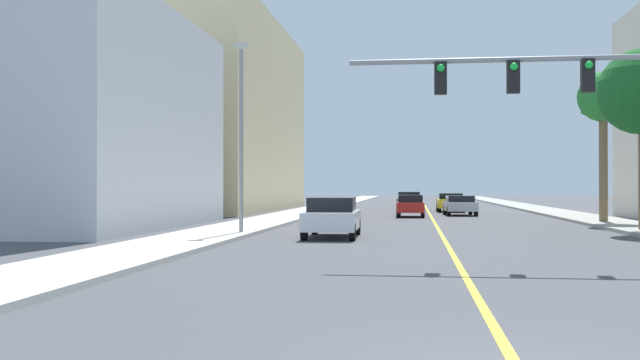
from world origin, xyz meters
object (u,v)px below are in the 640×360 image
Objects in this scene: car_white at (332,217)px; car_red at (411,206)px; car_gray at (410,201)px; traffic_signal_mast at (616,93)px; car_silver at (460,205)px; street_lamp at (241,127)px; palm_far at (603,101)px; car_yellow at (450,202)px.

car_white is 19.18m from car_red.
car_red is at bearing -87.77° from car_gray.
car_red is (2.88, 18.96, -0.07)m from car_white.
car_gray is at bearing 97.81° from traffic_signal_mast.
car_white is 1.07× the size of car_silver.
car_red is (6.53, 18.48, -3.57)m from street_lamp.
palm_far reaches higher than car_yellow.
traffic_signal_mast reaches higher than car_silver.
traffic_signal_mast is 20.32m from palm_far.
car_white is at bearing -108.15° from car_silver.
car_yellow is at bearing -35.86° from car_gray.
traffic_signal_mast is 30.50m from car_silver.
traffic_signal_mast reaches higher than car_yellow.
traffic_signal_mast is 2.78× the size of car_red.
traffic_signal_mast reaches higher than car_red.
car_white is (3.65, -0.48, -3.50)m from street_lamp.
palm_far is at bearing 40.39° from car_white.
car_gray is 11.84m from car_red.
car_silver is at bearing 41.10° from car_red.
palm_far is 22.62m from car_gray.
car_silver is (3.37, -9.03, -0.06)m from car_gray.
street_lamp is at bearing -109.44° from car_yellow.
palm_far reaches higher than street_lamp.
car_white is 29.04m from car_yellow.
car_yellow is at bearing 93.59° from traffic_signal_mast.
car_silver is (9.77, 21.29, -3.57)m from street_lamp.
car_gray reaches higher than car_red.
car_gray is at bearing 83.71° from car_white.
palm_far is 19.34m from car_yellow.
car_gray is 1.06× the size of car_silver.
car_white is 30.92m from car_gray.
car_gray is (-9.93, 19.55, -5.55)m from palm_far.
palm_far is at bearing 33.41° from street_lamp.
palm_far is 1.74× the size of car_yellow.
car_red is at bearing 100.85° from traffic_signal_mast.
car_yellow is (-2.32, 36.90, -3.56)m from traffic_signal_mast.
car_yellow is at bearing 90.10° from car_silver.
street_lamp is at bearing 171.33° from car_white.
street_lamp is 1.69× the size of car_yellow.
car_gray is (-5.39, 39.25, -3.53)m from traffic_signal_mast.
car_white is (-8.13, 8.45, -3.51)m from traffic_signal_mast.
palm_far is 17.83m from car_white.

